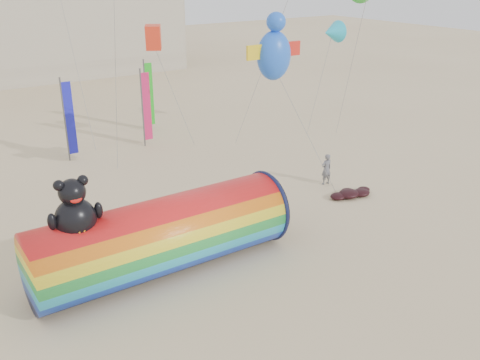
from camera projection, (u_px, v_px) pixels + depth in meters
ground at (250, 244)px, 23.47m from camera, size 160.00×160.00×0.00m
windsock_assembly at (162, 234)px, 20.91m from camera, size 10.37×3.16×4.78m
kite_handler at (326, 169)px, 29.47m from camera, size 0.67×0.47×1.76m
fabric_bundle at (351, 193)px, 28.16m from camera, size 2.62×1.35×0.41m
festival_banners at (123, 106)px, 35.37m from camera, size 7.44×3.28×5.20m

